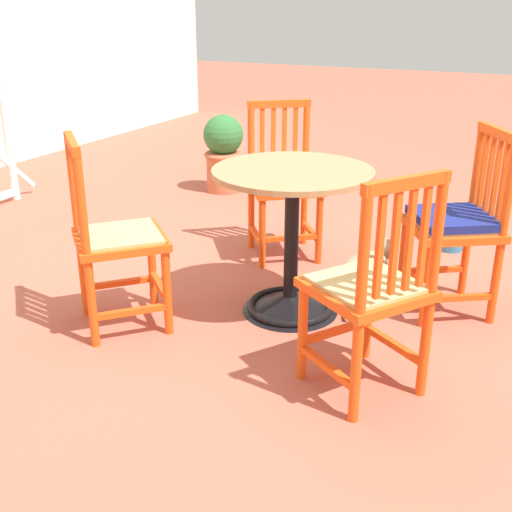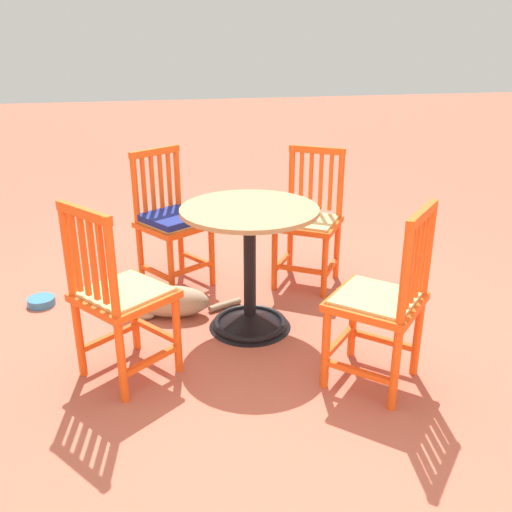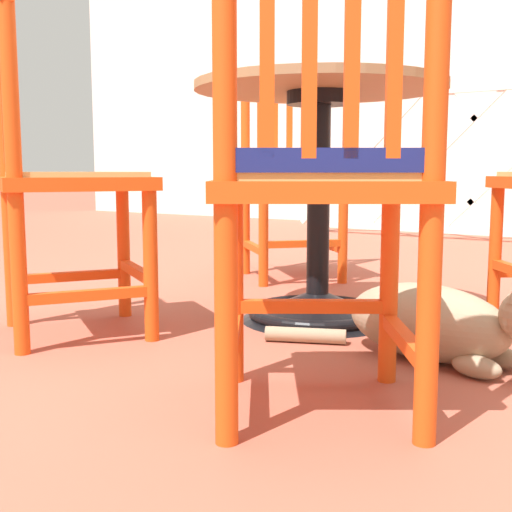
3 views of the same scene
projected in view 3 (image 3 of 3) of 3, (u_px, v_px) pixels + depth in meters
name	position (u px, v px, depth m)	size (l,w,h in m)	color
ground_plane	(342.00, 326.00, 1.99)	(24.00, 24.00, 0.00)	#AD5642
lattice_fence_panel	(473.00, 160.00, 4.40)	(2.64, 0.06, 1.07)	silver
cafe_table	(318.00, 230.00, 2.03)	(0.76, 0.76, 0.73)	black
orange_chair_tucked_in	(321.00, 182.00, 1.22)	(0.55, 0.55, 0.91)	#E04C14
orange_chair_by_planter	(291.00, 178.00, 2.84)	(0.57, 0.57, 0.91)	#E04C14
orange_chair_facing_out	(64.00, 183.00, 1.84)	(0.55, 0.55, 0.91)	#E04C14
tabby_cat	(439.00, 324.00, 1.60)	(0.75, 0.29, 0.23)	#9E896B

